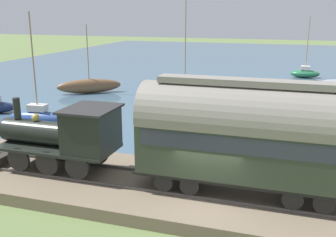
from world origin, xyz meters
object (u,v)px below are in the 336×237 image
Objects in this scene: sailboat_brown at (89,86)px; sailboat_red at (185,87)px; passenger_coach at (245,133)px; sailboat_blue at (38,116)px; rowboat_far_out at (214,128)px; steam_locomotive at (69,133)px; sailboat_green at (305,73)px.

sailboat_red is (2.77, -8.58, -0.13)m from sailboat_brown.
sailboat_brown reaches higher than passenger_coach.
sailboat_blue reaches higher than rowboat_far_out.
sailboat_blue is at bearing 43.35° from steam_locomotive.
passenger_coach is 22.60m from sailboat_red.
sailboat_red is at bearing 21.06° from passenger_coach.
sailboat_green is at bearing -31.82° from rowboat_far_out.
sailboat_blue is 11.88m from rowboat_far_out.
sailboat_green is 2.34× the size of rowboat_far_out.
sailboat_green is (33.94, -2.90, -2.51)m from passenger_coach.
steam_locomotive is 10.96m from rowboat_far_out.
steam_locomotive is 20.36m from sailboat_brown.
sailboat_red is 1.23× the size of sailboat_green.
sailboat_green is at bearing -4.89° from passenger_coach.
steam_locomotive is at bearing 161.61° from sailboat_green.
sailboat_brown is at bearing 4.82° from sailboat_blue.
steam_locomotive is 7.68m from passenger_coach.
sailboat_green reaches higher than sailboat_brown.
passenger_coach is 24.77m from sailboat_brown.
sailboat_blue is at bearing 155.73° from sailboat_brown.
passenger_coach reaches higher than steam_locomotive.
passenger_coach is 10.59m from rowboat_far_out.
sailboat_blue reaches higher than sailboat_green.
sailboat_blue reaches higher than steam_locomotive.
sailboat_red is 12.31m from rowboat_far_out.
sailboat_green is at bearing -17.26° from steam_locomotive.
passenger_coach is at bearing -122.47° from sailboat_blue.
sailboat_green is 24.93m from rowboat_far_out.
sailboat_green reaches higher than passenger_coach.
sailboat_blue is 1.18× the size of sailboat_brown.
rowboat_far_out is at bearing 165.05° from sailboat_green.
sailboat_red reaches higher than sailboat_brown.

